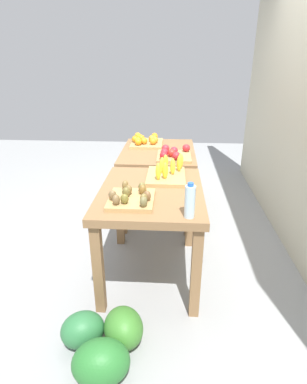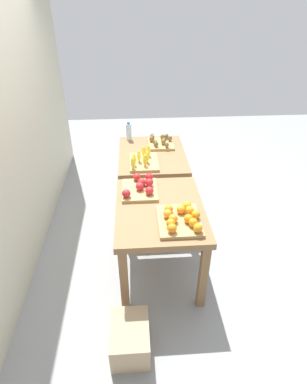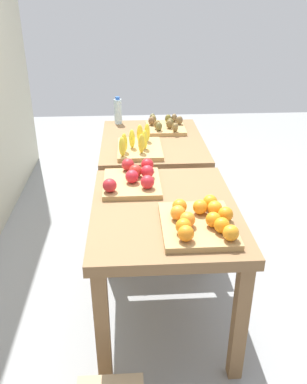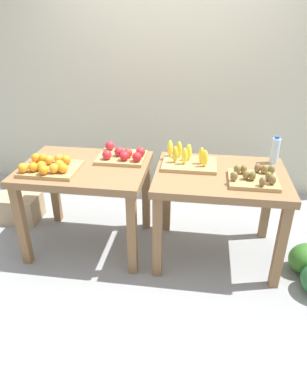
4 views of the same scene
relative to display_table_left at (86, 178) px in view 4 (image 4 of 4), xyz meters
The scene contains 10 objects.
ground_plane 0.87m from the display_table_left, ahead, with size 8.00×8.00×0.00m, color gray.
back_wall 1.68m from the display_table_left, 67.47° to the left, with size 4.40×0.12×3.00m, color beige.
display_table_left is the anchor object (origin of this frame).
display_table_right 1.12m from the display_table_left, ahead, with size 1.04×0.80×0.78m.
orange_bin 0.32m from the display_table_left, 146.58° to the right, with size 0.44×0.37×0.11m.
apple_bin 0.37m from the display_table_left, 29.66° to the left, with size 0.41×0.34×0.11m.
banana_crate 0.87m from the display_table_left, ahead, with size 0.44×0.32×0.17m.
kiwi_bin 1.37m from the display_table_left, ahead, with size 0.36×0.32×0.10m.
water_bottle 1.60m from the display_table_left, 10.01° to the left, with size 0.07×0.07×0.24m.
cardboard_produce_box 1.04m from the display_table_left, 160.43° to the left, with size 0.40×0.30×0.27m, color tan.
Camera 4 is at (0.39, -2.55, 1.92)m, focal length 32.55 mm.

